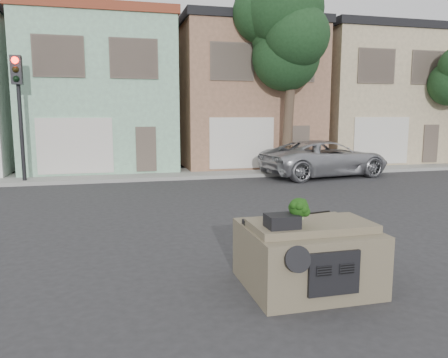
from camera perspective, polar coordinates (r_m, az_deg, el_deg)
name	(u,v)px	position (r m, az deg, el deg)	size (l,w,h in m)	color
ground_plane	(250,237)	(10.21, 3.41, -7.53)	(120.00, 120.00, 0.00)	#303033
sidewalk	(180,174)	(20.25, -5.71, 0.69)	(40.00, 3.00, 0.15)	gray
townhouse_mint	(100,95)	(23.86, -15.84, 10.50)	(7.20, 8.20, 7.55)	#91C6A4
townhouse_tan	(239,97)	(24.87, 2.02, 10.72)	(7.20, 8.20, 7.55)	#956950
townhouse_beige	(359,98)	(27.93, 17.19, 10.11)	(7.20, 8.20, 7.55)	tan
silver_pickup	(324,176)	(20.41, 12.98, 0.36)	(2.72, 5.89, 1.64)	#A9AAB0
traffic_signal	(20,121)	(19.16, -25.08, 6.92)	(0.40, 0.40, 5.10)	black
tree_near	(289,82)	(20.80, 8.50, 12.37)	(4.40, 4.00, 8.50)	#18381B
car_dashboard	(306,253)	(7.38, 10.70, -9.49)	(2.00, 1.80, 1.12)	#6A604A
instrument_hump	(282,221)	(6.66, 7.59, -5.47)	(0.48, 0.38, 0.20)	black
wiper_arm	(313,213)	(7.68, 11.51, -4.38)	(0.70, 0.03, 0.02)	black
broccoli	(299,212)	(6.76, 9.72, -4.23)	(0.37, 0.37, 0.45)	#14350C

